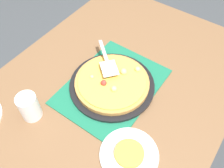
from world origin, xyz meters
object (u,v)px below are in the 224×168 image
Objects in this scene: pizza_pan at (112,85)px; cup_near at (29,107)px; served_slice_right at (129,153)px; plate_far_right at (129,155)px; pizza_server at (107,61)px; pizza at (112,82)px.

pizza_pan is 0.36m from cup_near.
served_slice_right reaches higher than pizza_pan.
cup_near is at bearing -78.77° from served_slice_right.
cup_near is at bearing -78.77° from plate_far_right.
pizza_pan is at bearing 49.48° from pizza_server.
pizza_pan is 3.17× the size of cup_near.
pizza_pan is 0.33m from plate_far_right.
cup_near is (0.31, -0.18, 0.05)m from pizza_pan.
cup_near is at bearing -16.46° from pizza_server.
cup_near reaches higher than plate_far_right.
cup_near is 0.39m from pizza_server.
pizza_pan is 0.33m from served_slice_right.
pizza is at bearing 149.25° from cup_near.
pizza_server reaches higher than pizza_pan.
pizza_pan is 1.15× the size of pizza.
pizza_server is (-0.06, -0.07, 0.06)m from pizza_pan.
pizza is 1.63× the size of pizza_server.
plate_far_right is at bearing 0.00° from served_slice_right.
cup_near is at bearing -30.75° from pizza.
pizza is 3.00× the size of served_slice_right.
plate_far_right is 1.08× the size of pizza_server.
served_slice_right is at bearing 46.46° from pizza_pan.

